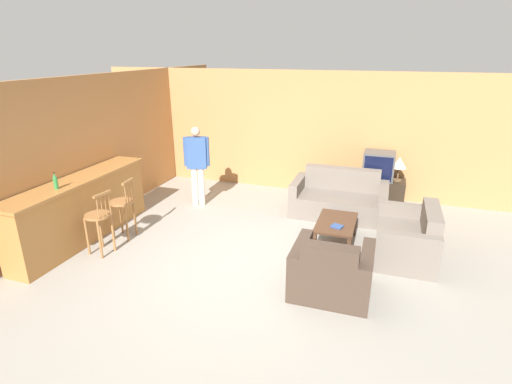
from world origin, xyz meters
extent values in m
plane|color=gray|center=(0.00, 0.00, 0.00)|extent=(24.00, 24.00, 0.00)
cube|color=#B27A47|center=(0.00, 3.56, 1.30)|extent=(9.40, 0.08, 2.60)
cube|color=#B27A47|center=(-3.19, 1.28, 1.30)|extent=(0.08, 8.56, 2.60)
cube|color=#A87038|center=(-2.85, -0.04, 0.50)|extent=(0.47, 2.77, 1.01)
cube|color=#A87038|center=(-2.85, -0.04, 1.03)|extent=(0.55, 2.83, 0.05)
cylinder|color=#996638|center=(-2.27, -0.37, 0.63)|extent=(0.43, 0.43, 0.04)
cylinder|color=#996638|center=(-2.38, -0.22, 0.31)|extent=(0.04, 0.04, 0.61)
cylinder|color=#996638|center=(-2.42, -0.48, 0.31)|extent=(0.04, 0.04, 0.61)
cylinder|color=#996638|center=(-2.12, -0.25, 0.31)|extent=(0.04, 0.04, 0.61)
cylinder|color=#996638|center=(-2.15, -0.51, 0.31)|extent=(0.04, 0.04, 0.61)
cylinder|color=#996638|center=(-2.09, -0.27, 0.82)|extent=(0.02, 0.02, 0.33)
cylinder|color=#996638|center=(-2.10, -0.35, 0.82)|extent=(0.02, 0.02, 0.33)
cylinder|color=#996638|center=(-2.11, -0.42, 0.82)|extent=(0.02, 0.02, 0.33)
cylinder|color=#996638|center=(-2.12, -0.50, 0.82)|extent=(0.02, 0.02, 0.33)
cube|color=#996638|center=(-2.11, -0.39, 1.00)|extent=(0.08, 0.32, 0.04)
cylinder|color=#996638|center=(-2.27, 0.23, 0.63)|extent=(0.41, 0.41, 0.04)
cylinder|color=#996638|center=(-2.41, 0.35, 0.31)|extent=(0.04, 0.04, 0.61)
cylinder|color=#996638|center=(-2.39, 0.09, 0.31)|extent=(0.04, 0.04, 0.61)
cylinder|color=#996638|center=(-2.15, 0.37, 0.31)|extent=(0.04, 0.04, 0.61)
cylinder|color=#996638|center=(-2.12, 0.11, 0.31)|extent=(0.04, 0.04, 0.61)
cylinder|color=#996638|center=(-2.12, 0.35, 0.82)|extent=(0.02, 0.02, 0.33)
cylinder|color=#996638|center=(-2.11, 0.28, 0.82)|extent=(0.02, 0.02, 0.33)
cylinder|color=#996638|center=(-2.10, 0.20, 0.82)|extent=(0.02, 0.02, 0.33)
cylinder|color=#996638|center=(-2.10, 0.13, 0.82)|extent=(0.02, 0.02, 0.33)
cube|color=#996638|center=(-2.11, 0.24, 1.00)|extent=(0.06, 0.32, 0.04)
cube|color=#70665B|center=(1.03, 2.31, 0.20)|extent=(1.43, 0.93, 0.41)
cube|color=#70665B|center=(1.03, 2.66, 0.63)|extent=(1.43, 0.22, 0.44)
cube|color=#70665B|center=(0.24, 2.31, 0.33)|extent=(0.16, 0.93, 0.65)
cube|color=#70665B|center=(1.83, 2.31, 0.33)|extent=(0.16, 0.93, 0.65)
cube|color=#423328|center=(1.28, -0.29, 0.20)|extent=(0.68, 0.89, 0.41)
cube|color=#423328|center=(1.28, -0.62, 0.62)|extent=(0.68, 0.22, 0.42)
cube|color=#423328|center=(1.70, -0.29, 0.32)|extent=(0.16, 0.89, 0.64)
cube|color=#423328|center=(0.86, -0.29, 0.32)|extent=(0.16, 0.89, 0.64)
cube|color=#70665B|center=(2.21, 1.03, 0.20)|extent=(0.86, 1.02, 0.41)
cube|color=#70665B|center=(2.53, 1.03, 0.61)|extent=(0.22, 1.02, 0.40)
cube|color=#70665B|center=(2.21, 1.62, 0.32)|extent=(0.86, 0.16, 0.63)
cube|color=#70665B|center=(2.21, 0.44, 0.32)|extent=(0.86, 0.16, 0.63)
cube|color=#472D1E|center=(1.15, 1.09, 0.38)|extent=(0.60, 0.98, 0.04)
cube|color=#472D1E|center=(0.89, 0.64, 0.18)|extent=(0.06, 0.06, 0.36)
cube|color=#472D1E|center=(1.40, 0.64, 0.18)|extent=(0.06, 0.06, 0.36)
cube|color=#472D1E|center=(0.89, 1.54, 0.18)|extent=(0.06, 0.06, 0.36)
cube|color=#472D1E|center=(1.40, 1.54, 0.18)|extent=(0.06, 0.06, 0.36)
cube|color=#2D2319|center=(1.67, 3.17, 0.27)|extent=(1.10, 0.49, 0.53)
cube|color=#4C4C4C|center=(1.67, 3.17, 0.81)|extent=(0.60, 0.51, 0.56)
cube|color=black|center=(1.67, 2.91, 0.81)|extent=(0.53, 0.01, 0.49)
cylinder|color=#2D7F3D|center=(-2.78, -0.54, 1.14)|extent=(0.06, 0.06, 0.17)
cone|color=#2D7F3D|center=(-2.78, -0.54, 1.26)|extent=(0.06, 0.06, 0.07)
cylinder|color=black|center=(-2.78, -0.54, 1.31)|extent=(0.02, 0.02, 0.02)
cube|color=navy|center=(1.18, 0.88, 0.41)|extent=(0.21, 0.20, 0.02)
cylinder|color=brown|center=(2.05, 3.17, 0.55)|extent=(0.16, 0.16, 0.02)
cylinder|color=brown|center=(2.05, 3.17, 0.68)|extent=(0.03, 0.03, 0.24)
cone|color=beige|center=(2.05, 3.17, 0.91)|extent=(0.29, 0.29, 0.22)
cylinder|color=silver|center=(-1.79, 1.92, 0.39)|extent=(0.12, 0.12, 0.79)
cylinder|color=silver|center=(-1.66, 1.97, 0.39)|extent=(0.12, 0.12, 0.79)
cube|color=#335189|center=(-1.73, 1.94, 1.10)|extent=(0.42, 0.27, 0.62)
cylinder|color=#335189|center=(-1.93, 1.87, 1.12)|extent=(0.08, 0.08, 0.57)
cylinder|color=#335189|center=(-1.53, 2.01, 1.12)|extent=(0.08, 0.08, 0.57)
sphere|color=tan|center=(-1.73, 1.94, 1.51)|extent=(0.18, 0.18, 0.18)
camera|label=1|loc=(1.78, -4.88, 3.01)|focal=28.00mm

